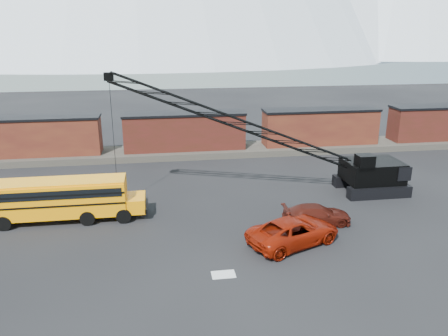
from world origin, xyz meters
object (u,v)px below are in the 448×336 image
object	(u,v)px
school_bus	(62,198)
maroon_suv	(317,215)
crawler_crane	(262,132)
red_pickup	(294,231)

from	to	relation	value
school_bus	maroon_suv	xyz separation A→B (m)	(18.55, -3.45, -1.06)
school_bus	maroon_suv	bearing A→B (deg)	-10.54
maroon_suv	crawler_crane	xyz separation A→B (m)	(-2.90, 5.92, 4.97)
school_bus	crawler_crane	distance (m)	16.32
maroon_suv	crawler_crane	distance (m)	8.25
red_pickup	maroon_suv	world-z (taller)	red_pickup
school_bus	red_pickup	size ratio (longest dim) A/B	1.79
red_pickup	maroon_suv	xyz separation A→B (m)	(2.62, 2.75, -0.17)
school_bus	crawler_crane	world-z (taller)	crawler_crane
maroon_suv	crawler_crane	size ratio (longest dim) A/B	0.20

